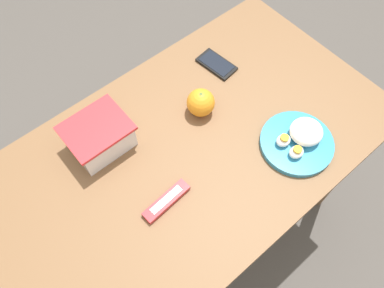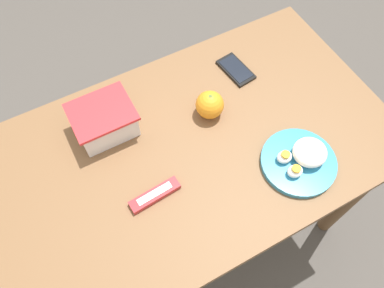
{
  "view_description": "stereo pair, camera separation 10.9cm",
  "coord_description": "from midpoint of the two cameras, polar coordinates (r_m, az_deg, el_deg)",
  "views": [
    {
      "loc": [
        -0.34,
        -0.41,
        1.75
      ],
      "look_at": [
        0.0,
        -0.01,
        0.8
      ],
      "focal_mm": 35.0,
      "sensor_mm": 36.0,
      "label": 1
    },
    {
      "loc": [
        -0.25,
        -0.47,
        1.75
      ],
      "look_at": [
        0.0,
        -0.01,
        0.8
      ],
      "focal_mm": 35.0,
      "sensor_mm": 36.0,
      "label": 2
    }
  ],
  "objects": [
    {
      "name": "ground_plane",
      "position": [
        1.83,
        1.57,
        -12.45
      ],
      "size": [
        10.0,
        10.0,
        0.0
      ],
      "primitive_type": "plane",
      "color": "#4C4742"
    },
    {
      "name": "table",
      "position": [
        1.22,
        2.3,
        -3.57
      ],
      "size": [
        1.24,
        0.72,
        0.77
      ],
      "color": "brown",
      "rests_on": "ground_plane"
    },
    {
      "name": "food_container",
      "position": [
        1.13,
        -10.52,
        3.12
      ],
      "size": [
        0.18,
        0.15,
        0.1
      ],
      "color": "white",
      "rests_on": "table"
    },
    {
      "name": "orange_fruit",
      "position": [
        1.15,
        5.44,
        5.75
      ],
      "size": [
        0.09,
        0.09,
        0.09
      ],
      "color": "orange",
      "rests_on": "table"
    },
    {
      "name": "rice_plate",
      "position": [
        1.13,
        19.01,
        -2.43
      ],
      "size": [
        0.22,
        0.22,
        0.07
      ],
      "color": "teal",
      "rests_on": "table"
    },
    {
      "name": "candy_bar",
      "position": [
        1.04,
        -2.71,
        -8.04
      ],
      "size": [
        0.15,
        0.05,
        0.02
      ],
      "color": "#B7282D",
      "rests_on": "table"
    },
    {
      "name": "cell_phone",
      "position": [
        1.29,
        9.13,
        10.95
      ],
      "size": [
        0.09,
        0.14,
        0.01
      ],
      "color": "black",
      "rests_on": "table"
    }
  ]
}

